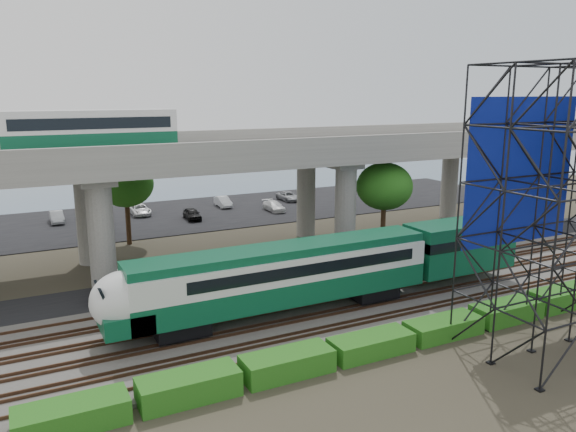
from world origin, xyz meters
TOP-DOWN VIEW (x-y plane):
  - ground at (0.00, 0.00)m, footprint 140.00×140.00m
  - ballast_bed at (0.00, 2.00)m, footprint 90.00×12.00m
  - service_road at (0.00, 10.50)m, footprint 90.00×5.00m
  - parking_lot at (0.00, 34.00)m, footprint 90.00×18.00m
  - harbor_water at (0.00, 56.00)m, footprint 140.00×40.00m
  - rail_tracks at (0.00, 2.00)m, footprint 90.00×9.52m
  - commuter_train at (1.08, 2.00)m, footprint 29.30×3.06m
  - overpass at (-0.71, 16.00)m, footprint 80.00×12.00m
  - scaffold_tower at (10.38, -7.98)m, footprint 9.36×6.36m
  - hedge_strip at (1.01, -4.30)m, footprint 34.60×1.80m
  - trees at (-4.67, 16.17)m, footprint 40.94×16.94m
  - suv at (-8.77, 9.68)m, footprint 5.02×2.66m
  - parked_cars at (-0.48, 33.41)m, footprint 37.49×9.49m

SIDE VIEW (x-z plane):
  - ground at x=0.00m, z-range 0.00..0.00m
  - harbor_water at x=0.00m, z-range 0.00..0.03m
  - service_road at x=0.00m, z-range 0.00..0.08m
  - parking_lot at x=0.00m, z-range 0.00..0.08m
  - ballast_bed at x=0.00m, z-range 0.00..0.20m
  - rail_tracks at x=0.00m, z-range 0.20..0.36m
  - hedge_strip at x=1.01m, z-range -0.04..1.16m
  - parked_cars at x=-0.48m, z-range 0.04..1.34m
  - suv at x=-8.77m, z-range 0.08..1.43m
  - commuter_train at x=1.08m, z-range 0.73..5.03m
  - trees at x=-4.67m, z-range 1.73..9.42m
  - scaffold_tower at x=10.38m, z-range -0.03..14.97m
  - overpass at x=-0.71m, z-range 2.01..14.41m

